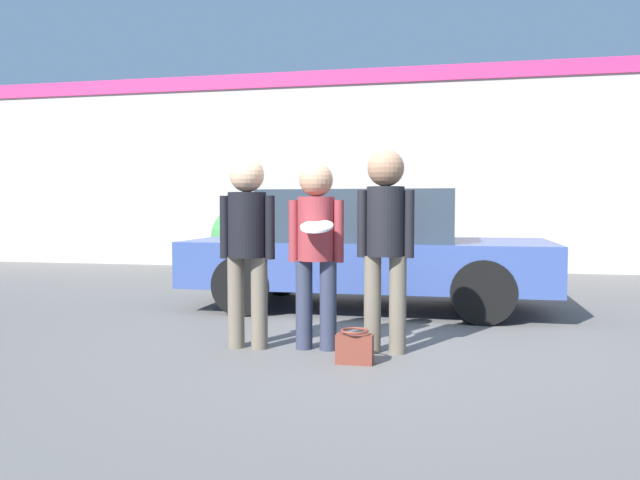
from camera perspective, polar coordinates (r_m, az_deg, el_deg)
The scene contains 8 objects.
ground_plane at distance 5.80m, azimuth 3.55°, elevation -9.65°, with size 56.00×56.00×0.00m, color #5B5956.
storefront_building at distance 12.70m, azimuth 8.36°, elevation 6.54°, with size 24.00×0.22×4.04m.
person_left at distance 5.61m, azimuth -6.67°, elevation 0.45°, with size 0.51×0.34×1.71m.
person_middle_with_frisbee at distance 5.52m, azimuth -0.36°, elevation 0.03°, with size 0.50×0.55×1.66m.
person_right at distance 5.42m, azimuth 6.00°, elevation 0.74°, with size 0.50×0.33×1.77m.
parked_car_near at distance 7.87m, azimuth 4.24°, elevation -0.78°, with size 4.42×1.93×1.48m.
shrub at distance 12.50m, azimuth -6.96°, elevation 0.22°, with size 1.32×1.32×1.32m.
handbag at distance 5.15m, azimuth 3.18°, elevation -9.76°, with size 0.30×0.23×0.28m.
Camera 1 is at (0.84, -5.59, 1.27)m, focal length 35.00 mm.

